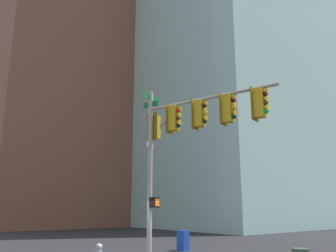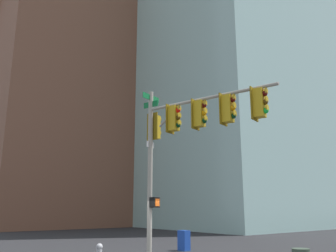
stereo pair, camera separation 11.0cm
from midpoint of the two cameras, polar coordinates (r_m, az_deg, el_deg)
The scene contains 6 objects.
signal_pole_assembly at distance 13.64m, azimuth 3.33°, elevation -0.67°, with size 2.06×5.64×7.05m.
newspaper_box at distance 20.05m, azimuth 2.76°, elevation -17.99°, with size 0.44×0.56×1.05m, color #193FA5.
building_brick_nearside at distance 52.30m, azimuth -12.26°, elevation 6.01°, with size 25.15×14.48×38.28m, color brown.
building_brick_midblock at distance 52.24m, azimuth 11.23°, elevation 7.25°, with size 18.06×19.39×40.47m, color #845B47.
building_glass_tower at distance 63.83m, azimuth 8.66°, elevation 19.35°, with size 31.74×32.15×72.79m, color #9EC6C1.
building_brick_farside at distance 61.59m, azimuth -21.43°, elevation 1.21°, with size 17.92×18.91×33.11m, color #845B47.
Camera 2 is at (8.42, 11.46, 2.20)m, focal length 37.71 mm.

